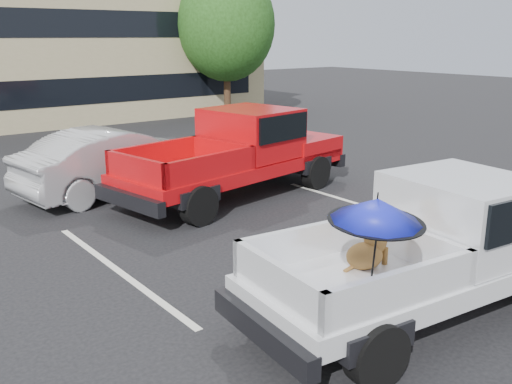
% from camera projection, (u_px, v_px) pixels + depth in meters
% --- Properties ---
extents(ground, '(90.00, 90.00, 0.00)m').
position_uv_depth(ground, '(334.00, 265.00, 9.62)').
color(ground, black).
rests_on(ground, ground).
extents(stripe_left, '(0.12, 5.00, 0.01)m').
position_uv_depth(stripe_left, '(118.00, 270.00, 9.38)').
color(stripe_left, silver).
rests_on(stripe_left, ground).
extents(stripe_right, '(0.12, 5.00, 0.01)m').
position_uv_depth(stripe_right, '(365.00, 206.00, 12.92)').
color(stripe_right, silver).
rests_on(stripe_right, ground).
extents(motel_building, '(20.40, 8.40, 6.30)m').
position_uv_depth(motel_building, '(38.00, 47.00, 25.95)').
color(motel_building, tan).
rests_on(motel_building, ground).
extents(tree_right, '(4.46, 4.46, 6.78)m').
position_uv_depth(tree_right, '(226.00, 25.00, 26.02)').
color(tree_right, '#332114').
rests_on(tree_right, ground).
extents(tree_back, '(4.68, 4.68, 7.11)m').
position_uv_depth(tree_back, '(94.00, 22.00, 30.29)').
color(tree_back, '#332114').
rests_on(tree_back, ground).
extents(silver_pickup, '(5.86, 2.57, 2.06)m').
position_uv_depth(silver_pickup, '(449.00, 237.00, 7.86)').
color(silver_pickup, black).
rests_on(silver_pickup, ground).
extents(red_pickup, '(6.49, 3.16, 2.05)m').
position_uv_depth(red_pickup, '(246.00, 148.00, 13.73)').
color(red_pickup, black).
rests_on(red_pickup, ground).
extents(silver_sedan, '(5.05, 2.39, 1.60)m').
position_uv_depth(silver_sedan, '(117.00, 161.00, 13.83)').
color(silver_sedan, '#A5A7AC').
rests_on(silver_sedan, ground).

